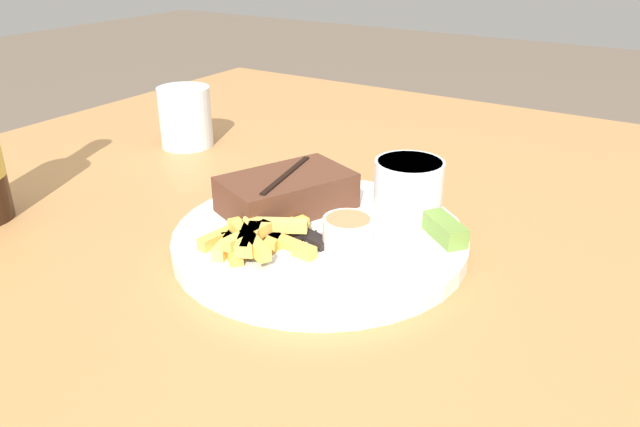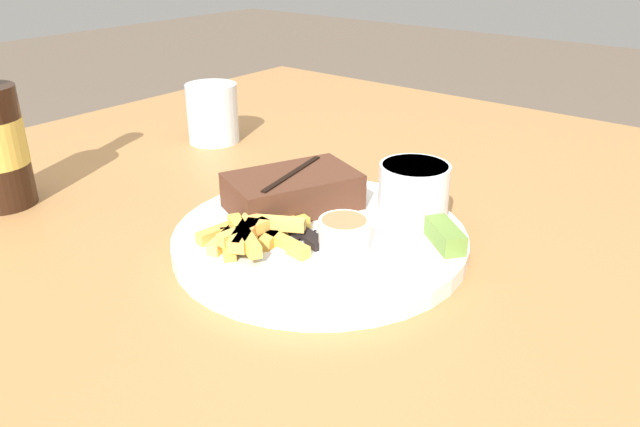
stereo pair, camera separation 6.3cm
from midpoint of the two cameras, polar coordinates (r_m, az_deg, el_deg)
The scene contains 10 objects.
dining_table at distance 0.68m, azimuth -2.67°, elevation -8.28°, with size 1.31×1.28×0.74m.
dinner_plate at distance 0.64m, azimuth -2.81°, elevation -2.43°, with size 0.30×0.30×0.02m.
steak_portion at distance 0.68m, azimuth -5.71°, elevation 1.88°, with size 0.16×0.13×0.04m.
fries_pile at distance 0.61m, azimuth -8.91°, elevation -2.21°, with size 0.11×0.11×0.02m.
coleslaw_cup at distance 0.66m, azimuth 5.43°, elevation 2.55°, with size 0.07×0.07×0.06m.
dipping_sauce_cup at distance 0.60m, azimuth -0.43°, elevation -1.70°, with size 0.05×0.05×0.03m.
pickle_spear at distance 0.62m, azimuth 8.55°, elevation -1.51°, with size 0.05×0.06×0.02m.
fork_utensil at distance 0.58m, azimuth -7.16°, elevation -4.54°, with size 0.13×0.02×0.00m.
knife_utensil at distance 0.65m, azimuth -6.35°, elevation -1.09°, with size 0.06×0.16×0.01m.
drinking_glass at distance 0.96m, azimuth -14.07°, elevation 8.54°, with size 0.08×0.08×0.09m.
Camera 1 is at (-0.48, -0.30, 1.04)m, focal length 35.00 mm.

